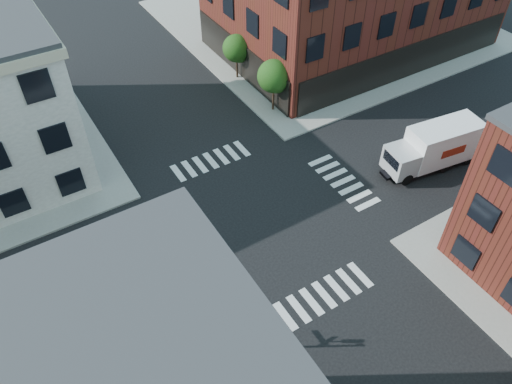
{
  "coord_description": "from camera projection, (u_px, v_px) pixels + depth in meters",
  "views": [
    {
      "loc": [
        -12.02,
        -19.01,
        24.34
      ],
      "look_at": [
        -0.24,
        0.15,
        2.5
      ],
      "focal_mm": 35.0,
      "sensor_mm": 36.0,
      "label": 1
    }
  ],
  "objects": [
    {
      "name": "ground",
      "position": [
        260.0,
        219.0,
        33.09
      ],
      "size": [
        120.0,
        120.0,
        0.0
      ],
      "primitive_type": "plane",
      "color": "black",
      "rests_on": "ground"
    },
    {
      "name": "sidewalk_ne",
      "position": [
        322.0,
        22.0,
        53.76
      ],
      "size": [
        30.0,
        30.0,
        0.15
      ],
      "primitive_type": "cube",
      "color": "gray",
      "rests_on": "ground"
    },
    {
      "name": "tree_near",
      "position": [
        275.0,
        78.0,
        39.82
      ],
      "size": [
        2.69,
        2.69,
        4.49
      ],
      "color": "black",
      "rests_on": "ground"
    },
    {
      "name": "tree_far",
      "position": [
        237.0,
        50.0,
        43.69
      ],
      "size": [
        2.43,
        2.43,
        4.07
      ],
      "color": "black",
      "rests_on": "ground"
    },
    {
      "name": "signal_pole",
      "position": [
        216.0,
        317.0,
        24.49
      ],
      "size": [
        1.29,
        1.24,
        4.6
      ],
      "color": "black",
      "rests_on": "ground"
    },
    {
      "name": "box_truck",
      "position": [
        435.0,
        147.0,
        35.78
      ],
      "size": [
        7.63,
        3.19,
        3.37
      ],
      "rotation": [
        0.0,
        0.0,
        -0.13
      ],
      "color": "white",
      "rests_on": "ground"
    },
    {
      "name": "traffic_cone",
      "position": [
        227.0,
        320.0,
        27.23
      ],
      "size": [
        0.46,
        0.46,
        0.69
      ],
      "rotation": [
        0.0,
        0.0,
        0.27
      ],
      "color": "#FA4E0B",
      "rests_on": "ground"
    }
  ]
}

